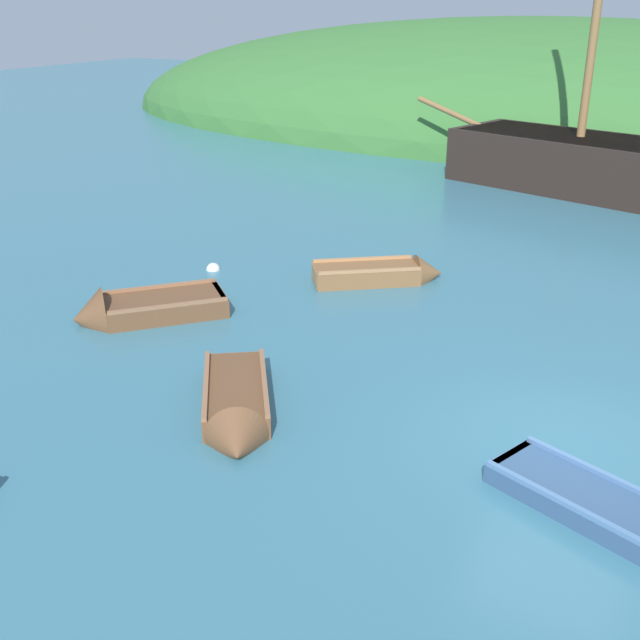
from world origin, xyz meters
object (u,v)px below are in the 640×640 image
Objects in this scene: rowboat_outer_left at (633,528)px; rowboat_portside at (383,275)px; rowboat_near_dock at (236,410)px; rowboat_far at (140,312)px; buoy_white at (213,270)px.

rowboat_portside is at bearing 153.52° from rowboat_outer_left.
rowboat_near_dock is 1.02× the size of rowboat_portside.
rowboat_near_dock is at bearing 101.06° from rowboat_far.
rowboat_near_dock reaches higher than rowboat_outer_left.
rowboat_outer_left is 11.92m from buoy_white.
rowboat_far reaches higher than rowboat_near_dock.
buoy_white is at bearing -176.20° from rowboat_near_dock.
rowboat_near_dock is 0.88× the size of rowboat_outer_left.
rowboat_far is 10.29m from rowboat_outer_left.
rowboat_far is at bearing -165.04° from rowboat_portside.
rowboat_portside is 5.66m from rowboat_far.
buoy_white is (-10.43, 5.78, -0.08)m from rowboat_outer_left.
rowboat_far is 9.18× the size of buoy_white.
rowboat_portside is (-0.52, 6.90, 0.02)m from rowboat_near_dock.
rowboat_far reaches higher than rowboat_portside.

